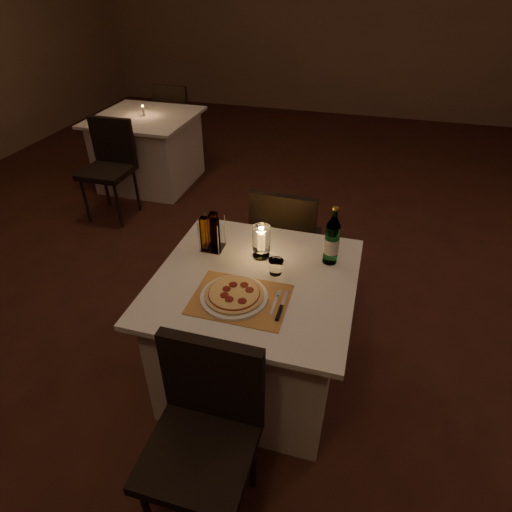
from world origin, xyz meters
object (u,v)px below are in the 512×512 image
(plate, at_px, (234,297))
(neighbor_table_left, at_px, (149,150))
(pizza, at_px, (234,294))
(hurricane_candle, at_px, (261,240))
(chair_near, at_px, (206,422))
(main_table, at_px, (255,330))
(water_bottle, at_px, (332,241))
(chair_far, at_px, (285,237))
(tumbler, at_px, (276,267))

(plate, height_order, neighbor_table_left, plate)
(pizza, bearing_deg, hurricane_candle, 85.32)
(chair_near, bearing_deg, hurricane_candle, 91.23)
(chair_near, height_order, pizza, chair_near)
(main_table, bearing_deg, pizza, -105.48)
(pizza, relative_size, hurricane_candle, 1.52)
(water_bottle, bearing_deg, hurricane_candle, -171.81)
(chair_far, relative_size, water_bottle, 2.78)
(chair_near, bearing_deg, chair_far, 90.00)
(pizza, xyz_separation_m, hurricane_candle, (0.03, 0.37, 0.08))
(main_table, xyz_separation_m, chair_far, (0.00, 0.71, 0.18))
(tumbler, distance_m, neighbor_table_left, 2.98)
(plate, distance_m, neighbor_table_left, 3.09)
(plate, xyz_separation_m, water_bottle, (0.39, 0.42, 0.12))
(chair_far, xyz_separation_m, hurricane_candle, (-0.02, -0.52, 0.30))
(pizza, bearing_deg, water_bottle, 47.22)
(plate, xyz_separation_m, hurricane_candle, (0.03, 0.37, 0.10))
(main_table, bearing_deg, tumbler, 35.58)
(neighbor_table_left, bearing_deg, water_bottle, -43.32)
(chair_far, xyz_separation_m, tumbler, (0.09, -0.65, 0.23))
(neighbor_table_left, bearing_deg, main_table, -51.33)
(main_table, height_order, neighbor_table_left, same)
(tumbler, height_order, water_bottle, water_bottle)
(chair_far, xyz_separation_m, water_bottle, (0.34, -0.47, 0.32))
(main_table, xyz_separation_m, chair_near, (0.00, -0.71, 0.18))
(tumbler, xyz_separation_m, water_bottle, (0.25, 0.18, 0.09))
(pizza, height_order, hurricane_candle, hurricane_candle)
(plate, xyz_separation_m, tumbler, (0.14, 0.24, 0.03))
(chair_far, distance_m, hurricane_candle, 0.60)
(main_table, relative_size, plate, 3.12)
(hurricane_candle, bearing_deg, main_table, -84.17)
(tumbler, bearing_deg, chair_far, 97.96)
(chair_far, bearing_deg, pizza, -93.19)
(tumbler, xyz_separation_m, neighbor_table_left, (-1.93, 2.24, -0.41))
(plate, relative_size, pizza, 1.14)
(chair_near, height_order, water_bottle, water_bottle)
(tumbler, distance_m, hurricane_candle, 0.18)
(chair_far, distance_m, water_bottle, 0.66)
(pizza, distance_m, neighbor_table_left, 3.09)
(pizza, height_order, tumbler, tumbler)
(pizza, bearing_deg, chair_far, 86.81)
(main_table, relative_size, water_bottle, 3.09)
(chair_far, xyz_separation_m, neighbor_table_left, (-1.84, 1.59, -0.18))
(neighbor_table_left, bearing_deg, plate, -54.16)
(tumbler, bearing_deg, hurricane_candle, 131.20)
(main_table, bearing_deg, neighbor_table_left, 128.67)
(chair_far, height_order, neighbor_table_left, chair_far)
(chair_far, bearing_deg, tumbler, -82.04)
(pizza, bearing_deg, chair_near, -84.67)
(main_table, bearing_deg, chair_far, 90.00)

